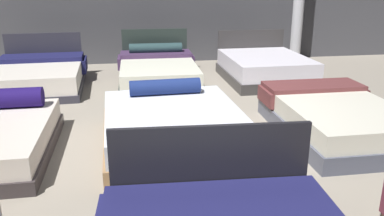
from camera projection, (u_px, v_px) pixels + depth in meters
The scene contains 6 objects.
ground_plane at pixel (174, 141), 5.04m from camera, with size 18.00×18.00×0.02m, color gray.
bed_4 at pixel (173, 127), 4.83m from camera, with size 1.73×2.07×0.68m.
bed_5 at pixel (335, 118), 5.18m from camera, with size 1.49×2.14×0.50m.
bed_6 at pixel (39, 76), 7.30m from camera, with size 1.70×2.06×0.91m.
bed_7 at pixel (158, 71), 7.70m from camera, with size 1.58×2.16×0.93m.
bed_8 at pixel (265, 68), 7.90m from camera, with size 1.58×1.97×0.89m.
Camera 1 is at (-0.53, -4.63, 1.98)m, focal length 37.08 mm.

